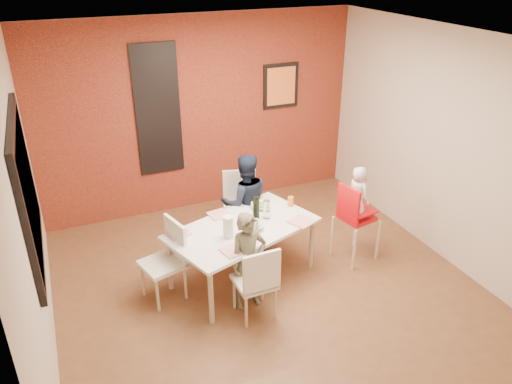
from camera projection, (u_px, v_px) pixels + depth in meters
name	position (u px, v px, depth m)	size (l,w,h in m)	color
ground	(266.00, 286.00, 5.65)	(4.50, 4.50, 0.00)	brown
ceiling	(269.00, 40.00, 4.45)	(4.50, 4.50, 0.02)	white
wall_back	(201.00, 115.00, 6.90)	(4.50, 0.02, 2.70)	beige
wall_front	(412.00, 312.00, 3.19)	(4.50, 0.02, 2.70)	beige
wall_left	(28.00, 221.00, 4.26)	(0.02, 4.50, 2.70)	beige
wall_right	(442.00, 146.00, 5.84)	(0.02, 4.50, 2.70)	beige
brick_accent_wall	(201.00, 116.00, 6.89)	(4.50, 0.02, 2.70)	maroon
picture_window_frame	(27.00, 190.00, 4.35)	(0.05, 1.70, 1.30)	black
picture_window_pane	(28.00, 189.00, 4.35)	(0.02, 1.55, 1.15)	black
glassblock_strip	(158.00, 110.00, 6.60)	(0.55, 0.03, 1.70)	#B4BDC4
glassblock_surround	(158.00, 111.00, 6.59)	(0.60, 0.03, 1.76)	black
art_print_frame	(281.00, 86.00, 7.16)	(0.54, 0.03, 0.64)	black
art_print_canvas	(281.00, 86.00, 7.15)	(0.44, 0.01, 0.54)	orange
dining_table	(242.00, 232.00, 5.52)	(1.82, 1.37, 0.67)	white
chair_near	(258.00, 280.00, 4.96)	(0.40, 0.40, 0.85)	white
chair_far	(240.00, 202.00, 6.38)	(0.53, 0.53, 0.91)	beige
chair_left	(168.00, 256.00, 5.31)	(0.51, 0.51, 0.89)	white
high_chair	(354.00, 215.00, 5.89)	(0.49, 0.49, 1.00)	red
child_near	(248.00, 261.00, 5.12)	(0.40, 0.26, 1.09)	brown
child_far	(245.00, 202.00, 6.12)	(0.61, 0.48, 1.26)	#151D31
toddler	(358.00, 192.00, 5.77)	(0.30, 0.20, 0.62)	silver
plate_near_left	(233.00, 251.00, 5.06)	(0.22, 0.22, 0.01)	white
plate_far_mid	(219.00, 214.00, 5.74)	(0.23, 0.23, 0.01)	white
plate_near_right	(302.00, 222.00, 5.59)	(0.25, 0.25, 0.01)	white
plate_far_left	(178.00, 233.00, 5.37)	(0.24, 0.24, 0.01)	white
salad_bowl_a	(252.00, 226.00, 5.45)	(0.24, 0.24, 0.06)	white
salad_bowl_b	(260.00, 206.00, 5.88)	(0.23, 0.23, 0.06)	white
wine_bottle	(256.00, 208.00, 5.60)	(0.07, 0.07, 0.28)	black
wine_glass_a	(256.00, 228.00, 5.29)	(0.06, 0.06, 0.18)	silver
wine_glass_b	(266.00, 209.00, 5.63)	(0.08, 0.08, 0.22)	white
paper_towel_roll	(228.00, 227.00, 5.25)	(0.11, 0.11, 0.25)	white
condiment_red	(250.00, 221.00, 5.48)	(0.03, 0.03, 0.13)	red
condiment_green	(254.00, 212.00, 5.65)	(0.04, 0.04, 0.14)	#2D7025
condiment_brown	(243.00, 218.00, 5.55)	(0.03, 0.03, 0.13)	brown
sippy_cup	(291.00, 201.00, 5.92)	(0.07, 0.07, 0.12)	orange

